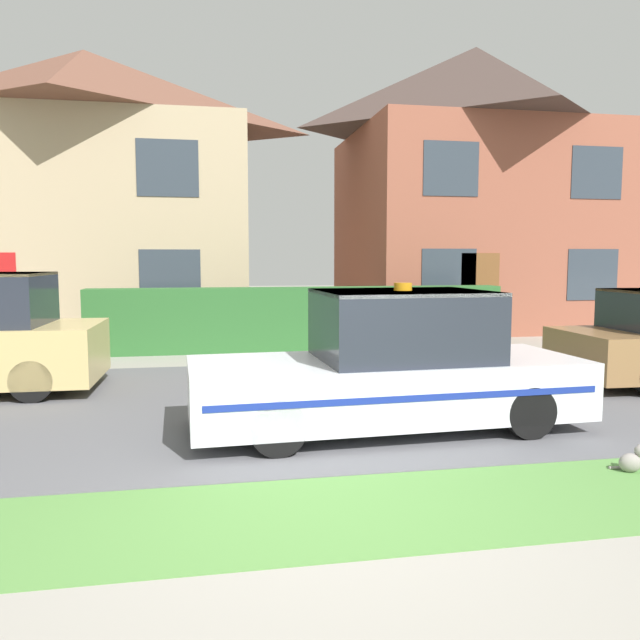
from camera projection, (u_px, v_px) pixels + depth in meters
The scene contains 9 objects.
ground_plane at pixel (324, 511), 4.88m from camera, with size 80.00×80.00×0.00m, color gray.
road_strip at pixel (272, 402), 8.57m from camera, with size 28.00×6.10×0.01m, color #5B5B60.
lawn_verge at pixel (325, 514), 4.82m from camera, with size 28.00×1.57×0.01m, color #568C42.
garden_hedge at pixel (301, 319), 13.41m from camera, with size 8.89×0.62×1.35m, color #2D662D.
police_car at pixel (391, 367), 7.18m from camera, with size 4.54×1.86×1.68m.
cat at pixel (632, 461), 5.76m from camera, with size 0.28×0.20×0.26m.
house_left at pixel (88, 190), 16.78m from camera, with size 8.58×6.10×7.45m.
house_right at pixel (473, 186), 18.25m from camera, with size 7.40×6.38×8.02m.
wheelie_bin at pixel (115, 329), 12.82m from camera, with size 0.71×0.77×1.04m.
Camera 1 is at (-0.89, -4.62, 1.97)m, focal length 35.00 mm.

